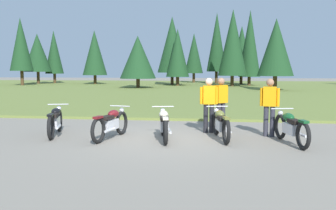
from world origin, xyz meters
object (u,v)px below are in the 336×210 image
at_px(motorcycle_black, 55,121).
at_px(motorcycle_british_green, 291,127).
at_px(rider_checking_bike, 209,102).
at_px(motorcycle_cream, 164,124).
at_px(rider_with_back_turned, 270,104).
at_px(motorcycle_maroon, 111,123).
at_px(motorcycle_olive, 221,124).
at_px(rider_near_row_end, 221,101).

xyz_separation_m(motorcycle_black, motorcycle_british_green, (6.59, -0.42, 0.00)).
bearing_deg(rider_checking_bike, motorcycle_cream, -132.92).
height_order(motorcycle_black, rider_with_back_turned, rider_with_back_turned).
height_order(motorcycle_black, motorcycle_british_green, same).
relative_size(motorcycle_maroon, motorcycle_british_green, 1.00).
xyz_separation_m(motorcycle_olive, rider_with_back_turned, (1.39, 0.63, 0.51)).
relative_size(motorcycle_maroon, rider_checking_bike, 1.24).
height_order(motorcycle_maroon, rider_near_row_end, rider_near_row_end).
bearing_deg(rider_checking_bike, rider_with_back_turned, -13.32).
bearing_deg(motorcycle_cream, motorcycle_british_green, -2.52).
relative_size(motorcycle_black, motorcycle_olive, 0.99).
bearing_deg(rider_near_row_end, motorcycle_cream, -131.65).
xyz_separation_m(motorcycle_british_green, rider_checking_bike, (-2.14, 1.44, 0.51)).
distance_m(motorcycle_maroon, rider_with_back_turned, 4.55).
distance_m(motorcycle_british_green, rider_with_back_turned, 1.21).
bearing_deg(motorcycle_maroon, rider_with_back_turned, 11.44).
distance_m(motorcycle_black, rider_with_back_turned, 6.24).
xyz_separation_m(motorcycle_maroon, motorcycle_cream, (1.49, 0.02, 0.00)).
height_order(motorcycle_maroon, motorcycle_cream, same).
distance_m(motorcycle_cream, motorcycle_olive, 1.57).
bearing_deg(motorcycle_british_green, motorcycle_black, 176.34).
relative_size(motorcycle_olive, motorcycle_british_green, 1.01).
xyz_separation_m(motorcycle_maroon, rider_with_back_turned, (4.43, 0.90, 0.51)).
height_order(motorcycle_olive, rider_near_row_end, rider_near_row_end).
bearing_deg(rider_checking_bike, motorcycle_maroon, -154.10).
xyz_separation_m(motorcycle_maroon, motorcycle_olive, (3.05, 0.26, 0.00)).
height_order(motorcycle_maroon, motorcycle_british_green, same).
height_order(motorcycle_cream, motorcycle_british_green, same).
bearing_deg(rider_near_row_end, motorcycle_british_green, -47.31).
bearing_deg(motorcycle_british_green, motorcycle_olive, 167.63).
bearing_deg(motorcycle_olive, rider_near_row_end, 89.19).
relative_size(motorcycle_cream, rider_checking_bike, 1.25).
bearing_deg(motorcycle_olive, motorcycle_cream, -171.00).
distance_m(motorcycle_cream, motorcycle_british_green, 3.34).
distance_m(motorcycle_olive, rider_with_back_turned, 1.61).
xyz_separation_m(motorcycle_olive, rider_checking_bike, (-0.35, 1.04, 0.51)).
height_order(motorcycle_olive, rider_checking_bike, rider_checking_bike).
relative_size(motorcycle_black, motorcycle_british_green, 0.99).
height_order(motorcycle_olive, motorcycle_british_green, same).
bearing_deg(rider_checking_bike, motorcycle_black, -167.16).
bearing_deg(rider_near_row_end, motorcycle_olive, -90.81).
bearing_deg(rider_with_back_turned, motorcycle_maroon, -168.56).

